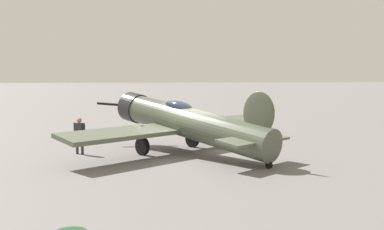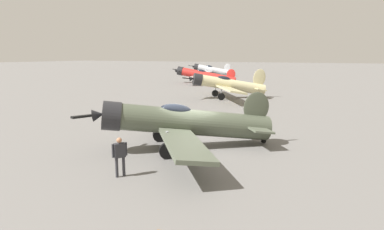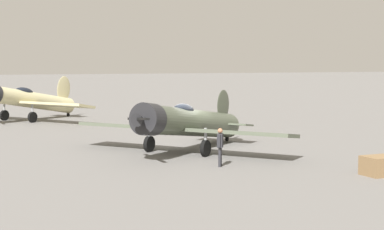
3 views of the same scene
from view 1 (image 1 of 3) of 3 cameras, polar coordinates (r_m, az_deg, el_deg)
ground_plane at (r=20.17m, az=0.00°, el=-5.10°), size 400.00×400.00×0.00m
airplane_foreground at (r=20.32m, az=-0.98°, el=-0.94°), size 10.16×9.21×3.02m
ground_crew_mechanic at (r=20.88m, az=-14.09°, el=-2.13°), size 0.55×0.44×1.65m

